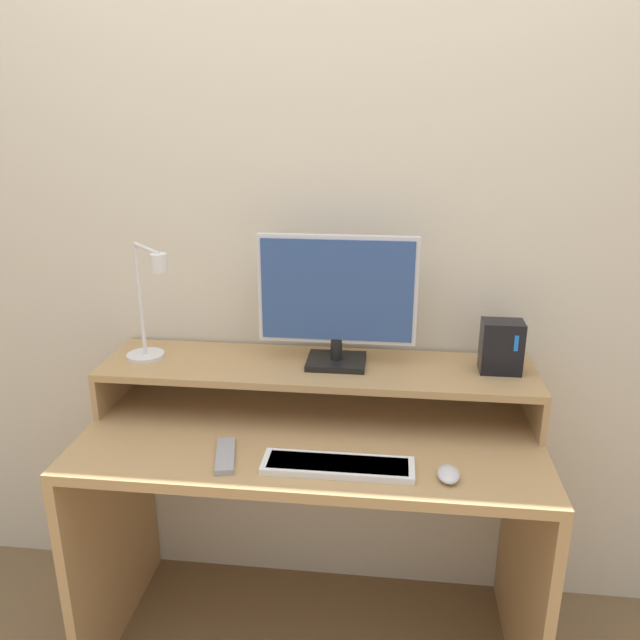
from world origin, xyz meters
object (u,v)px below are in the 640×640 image
(remote_control, at_px, (225,456))
(keyboard, at_px, (338,465))
(router_dock, at_px, (501,347))
(mouse, at_px, (448,474))
(desk_lamp, at_px, (149,313))
(monitor, at_px, (337,298))

(remote_control, bearing_deg, keyboard, -3.01)
(router_dock, height_order, remote_control, router_dock)
(router_dock, xyz_separation_m, keyboard, (-0.45, -0.35, -0.22))
(router_dock, bearing_deg, mouse, -114.69)
(mouse, bearing_deg, keyboard, 177.08)
(remote_control, bearing_deg, mouse, -2.97)
(keyboard, bearing_deg, desk_lamp, 153.93)
(monitor, xyz_separation_m, keyboard, (0.04, -0.35, -0.35))
(keyboard, bearing_deg, monitor, 96.02)
(mouse, bearing_deg, desk_lamp, 160.78)
(desk_lamp, distance_m, keyboard, 0.73)
(router_dock, xyz_separation_m, mouse, (-0.17, -0.37, -0.22))
(desk_lamp, relative_size, router_dock, 2.34)
(desk_lamp, bearing_deg, keyboard, -26.07)
(monitor, bearing_deg, keyboard, -83.98)
(keyboard, xyz_separation_m, mouse, (0.28, -0.01, 0.00))
(monitor, xyz_separation_m, desk_lamp, (-0.56, -0.06, -0.05))
(monitor, height_order, mouse, monitor)
(desk_lamp, height_order, keyboard, desk_lamp)
(router_dock, distance_m, remote_control, 0.86)
(monitor, height_order, keyboard, monitor)
(mouse, height_order, remote_control, mouse)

